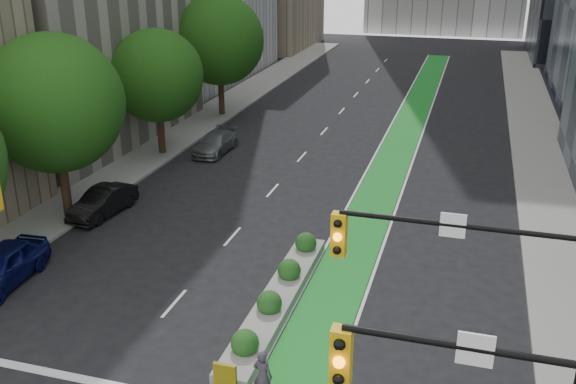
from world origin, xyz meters
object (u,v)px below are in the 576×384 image
Objects in this scene: median_planter at (278,295)px; cyclist at (263,376)px; parked_car_left_near at (2,266)px; parked_car_left_mid at (103,202)px; parked_car_left_far at (215,143)px.

median_planter is 5.30m from cyclist.
cyclist is (1.13, -5.15, 0.46)m from median_planter.
cyclist is 0.37× the size of parked_car_left_near.
cyclist is at bearing -77.61° from median_planter.
parked_car_left_near reaches higher than parked_car_left_mid.
parked_car_left_mid is (-10.63, 5.56, 0.29)m from median_planter.
parked_car_left_mid is 0.93× the size of parked_car_left_far.
cyclist is at bearing -63.51° from parked_car_left_far.
parked_car_left_mid reaches higher than parked_car_left_far.
cyclist is 0.38× the size of parked_car_left_far.
parked_car_left_near is 1.04× the size of parked_car_left_far.
cyclist is 0.41× the size of parked_car_left_mid.
parked_car_left_near is 17.93m from parked_car_left_far.
parked_car_left_near is at bearing -171.73° from median_planter.
parked_car_left_near is at bearing -84.62° from parked_car_left_mid.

